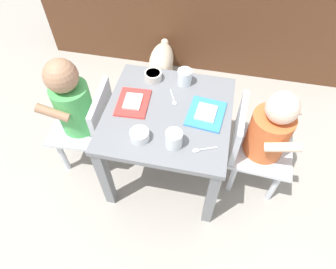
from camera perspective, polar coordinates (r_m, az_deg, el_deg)
ground_plane at (r=1.61m, az=0.00°, el=-6.41°), size 7.00×7.00×0.00m
dining_table at (r=1.31m, az=0.00°, el=2.02°), size 0.54×0.54×0.45m
seated_child_left at (r=1.41m, az=-17.55°, el=5.34°), size 0.30×0.30×0.65m
seated_child_right at (r=1.34m, az=18.61°, el=0.32°), size 0.29×0.29×0.61m
dog at (r=1.90m, az=-1.51°, el=13.37°), size 0.18×0.46×0.29m
food_tray_left at (r=1.29m, az=-6.84°, el=6.28°), size 0.15×0.18×0.02m
food_tray_right at (r=1.25m, az=7.42°, el=4.11°), size 0.17×0.19×0.02m
water_cup_left at (r=1.12m, az=1.16°, el=-1.03°), size 0.07×0.07×0.07m
water_cup_right at (r=1.36m, az=3.26°, el=10.99°), size 0.07×0.07×0.07m
cereal_bowl_right_side at (r=1.39m, az=-2.92°, el=11.41°), size 0.08×0.08×0.04m
veggie_bowl_near at (r=1.15m, az=-5.57°, el=-0.10°), size 0.08×0.08×0.04m
spoon_by_left_tray at (r=1.30m, az=1.03°, el=6.94°), size 0.05×0.10×0.01m
spoon_by_right_tray at (r=1.13m, az=6.69°, el=-2.93°), size 0.10×0.05×0.01m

